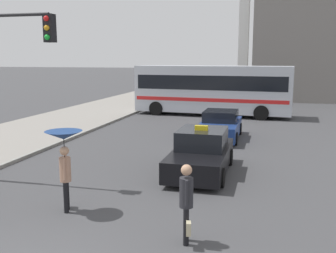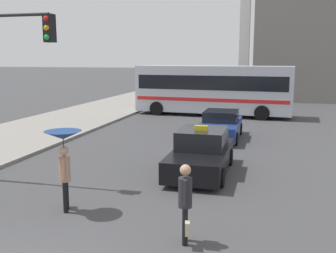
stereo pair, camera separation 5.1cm
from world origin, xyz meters
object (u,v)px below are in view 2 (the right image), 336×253
Objects in this scene: sedan_red at (221,126)px; city_bus at (213,88)px; pedestrian_with_umbrella at (64,149)px; monument_cross at (246,9)px; pedestrian_man at (185,199)px; taxi at (201,154)px.

city_bus is at bearing -79.11° from sedan_red.
sedan_red is 0.39× the size of city_bus.
pedestrian_with_umbrella is 0.14× the size of monument_cross.
monument_cross is at bearing -26.93° from pedestrian_with_umbrella.
monument_cross is at bearing 169.55° from pedestrian_man.
city_bus is (-1.51, 7.85, 1.25)m from sedan_red.
city_bus reaches higher than pedestrian_man.
taxi is 1.02× the size of sedan_red.
sedan_red is (-0.09, 6.02, -0.04)m from taxi.
monument_cross is at bearing -2.80° from city_bus.
pedestrian_man is at bearing -169.59° from city_bus.
sedan_red is 10.72m from pedestrian_with_umbrella.
pedestrian_man is 0.12× the size of monument_cross.
sedan_red is 1.98× the size of pedestrian_with_umbrella.
pedestrian_with_umbrella is (-1.19, -18.18, -0.23)m from city_bus.
city_bus is at bearing -83.43° from taxi.
monument_cross reaches higher than city_bus.
monument_cross is (-0.23, 18.69, 7.68)m from sedan_red.
sedan_red is at bearing 171.21° from pedestrian_man.
taxi is 2.44× the size of pedestrian_man.
pedestrian_man is 30.90m from monument_cross.
monument_cross reaches higher than pedestrian_with_umbrella.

